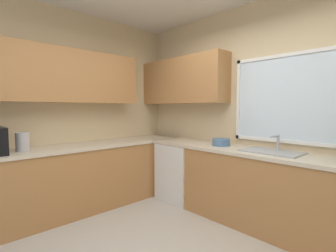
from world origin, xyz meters
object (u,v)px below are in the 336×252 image
Objects in this scene: sink_assembly at (272,151)px; bowl at (221,142)px; kettle at (23,142)px; dishwasher at (182,171)px.

bowl is (-0.67, -0.01, 0.03)m from sink_assembly.
sink_assembly is (1.98, 2.01, -0.10)m from kettle.
dishwasher is 1.42m from sink_assembly.
kettle is 0.35× the size of sink_assembly.
dishwasher is at bearing -177.44° from bowl.
kettle is at bearing -123.14° from bowl.
kettle is 2.40m from bowl.
kettle is (-0.64, -1.98, 0.57)m from dishwasher.
bowl is at bearing 56.86° from kettle.
kettle is at bearing -107.92° from dishwasher.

